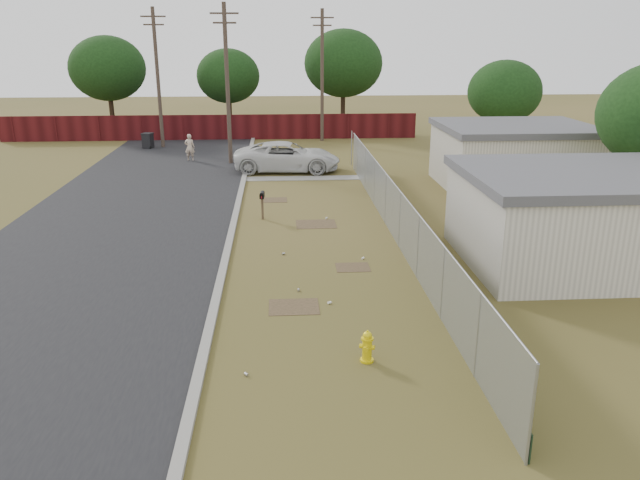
{
  "coord_description": "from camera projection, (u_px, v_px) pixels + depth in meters",
  "views": [
    {
      "loc": [
        -1.13,
        -20.94,
        7.17
      ],
      "look_at": [
        0.1,
        -2.4,
        1.1
      ],
      "focal_mm": 35.0,
      "sensor_mm": 36.0,
      "label": 1
    }
  ],
  "objects": [
    {
      "name": "pickup_truck",
      "position": [
        287.0,
        157.0,
        34.65
      ],
      "size": [
        5.99,
        3.05,
        1.62
      ],
      "primitive_type": "imported",
      "rotation": [
        0.0,
        0.0,
        1.51
      ],
      "color": "silver",
      "rests_on": "ground"
    },
    {
      "name": "fire_hydrant",
      "position": [
        367.0,
        347.0,
        14.35
      ],
      "size": [
        0.41,
        0.41,
        0.79
      ],
      "color": "yellow",
      "rests_on": "ground"
    },
    {
      "name": "pedestrian",
      "position": [
        190.0,
        147.0,
        37.6
      ],
      "size": [
        0.62,
        0.44,
        1.62
      ],
      "primitive_type": "imported",
      "rotation": [
        0.0,
        0.0,
        3.06
      ],
      "color": "beige",
      "rests_on": "ground"
    },
    {
      "name": "street",
      "position": [
        160.0,
        196.0,
        29.36
      ],
      "size": [
        15.1,
        60.0,
        0.12
      ],
      "color": "black",
      "rests_on": "ground"
    },
    {
      "name": "mailbox",
      "position": [
        262.0,
        197.0,
        25.44
      ],
      "size": [
        0.21,
        0.5,
        1.16
      ],
      "color": "brown",
      "rests_on": "ground"
    },
    {
      "name": "ground",
      "position": [
        313.0,
        248.0,
        22.16
      ],
      "size": [
        120.0,
        120.0,
        0.0
      ],
      "primitive_type": "plane",
      "color": "brown",
      "rests_on": "ground"
    },
    {
      "name": "chainlink_fence",
      "position": [
        395.0,
        217.0,
        23.08
      ],
      "size": [
        0.1,
        27.06,
        2.02
      ],
      "color": "#93959B",
      "rests_on": "ground"
    },
    {
      "name": "horizon_trees",
      "position": [
        306.0,
        75.0,
        43.11
      ],
      "size": [
        33.32,
        31.94,
        7.78
      ],
      "color": "black",
      "rests_on": "ground"
    },
    {
      "name": "houses",
      "position": [
        547.0,
        182.0,
        25.25
      ],
      "size": [
        9.3,
        17.24,
        3.1
      ],
      "color": "silver",
      "rests_on": "ground"
    },
    {
      "name": "utility_poles",
      "position": [
        238.0,
        77.0,
        40.07
      ],
      "size": [
        12.6,
        8.24,
        9.0
      ],
      "color": "#43362D",
      "rests_on": "ground"
    },
    {
      "name": "trash_bin",
      "position": [
        148.0,
        140.0,
        41.89
      ],
      "size": [
        0.81,
        0.87,
        1.02
      ],
      "color": "black",
      "rests_on": "ground"
    },
    {
      "name": "privacy_fence",
      "position": [
        211.0,
        127.0,
        45.21
      ],
      "size": [
        30.0,
        0.12,
        1.8
      ],
      "primitive_type": "cube",
      "color": "#490F12",
      "rests_on": "ground"
    },
    {
      "name": "scattered_litter",
      "position": [
        312.0,
        274.0,
        19.69
      ],
      "size": [
        3.71,
        12.5,
        0.07
      ],
      "color": "white",
      "rests_on": "ground"
    }
  ]
}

